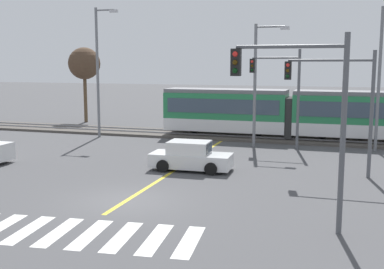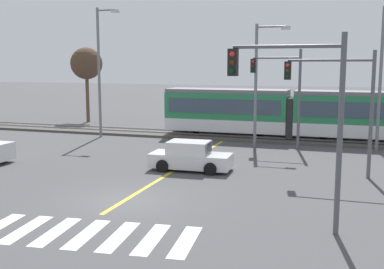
{
  "view_description": "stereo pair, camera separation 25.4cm",
  "coord_description": "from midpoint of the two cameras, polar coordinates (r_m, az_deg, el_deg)",
  "views": [
    {
      "loc": [
        8.26,
        -17.13,
        5.54
      ],
      "look_at": [
        0.27,
        7.96,
        1.6
      ],
      "focal_mm": 45.0,
      "sensor_mm": 36.0,
      "label": 1
    },
    {
      "loc": [
        8.51,
        -17.06,
        5.54
      ],
      "look_at": [
        0.27,
        7.96,
        1.6
      ],
      "focal_mm": 45.0,
      "sensor_mm": 36.0,
      "label": 2
    }
  ],
  "objects": [
    {
      "name": "traffic_light_near_right",
      "position": [
        15.88,
        13.38,
        3.68
      ],
      "size": [
        3.75,
        0.38,
        6.47
      ],
      "color": "#515459",
      "rests_on": "ground"
    },
    {
      "name": "lane_centre_line",
      "position": [
        26.0,
        -1.03,
        -3.79
      ],
      "size": [
        0.2,
        17.6,
        0.01
      ],
      "primitive_type": "cube",
      "color": "gold",
      "rests_on": "ground"
    },
    {
      "name": "traffic_light_far_right",
      "position": [
        31.51,
        10.99,
        5.79
      ],
      "size": [
        3.25,
        0.38,
        6.4
      ],
      "color": "#515459",
      "rests_on": "ground"
    },
    {
      "name": "crosswalk_stripe_4",
      "position": [
        16.36,
        -11.9,
        -11.46
      ],
      "size": [
        0.86,
        2.84,
        0.01
      ],
      "primitive_type": "cube",
      "rotation": [
        0.0,
        0.0,
        0.11
      ],
      "color": "silver",
      "rests_on": "ground"
    },
    {
      "name": "rail_far",
      "position": [
        36.86,
        4.88,
        0.19
      ],
      "size": [
        120.0,
        0.08,
        0.1
      ],
      "primitive_type": "cube",
      "color": "#939399",
      "rests_on": "track_bed"
    },
    {
      "name": "sedan_crossing",
      "position": [
        24.98,
        0.1,
        -2.66
      ],
      "size": [
        4.26,
        2.04,
        1.52
      ],
      "color": "silver",
      "rests_on": "ground"
    },
    {
      "name": "rail_near",
      "position": [
        35.48,
        4.34,
        -0.12
      ],
      "size": [
        120.0,
        0.08,
        0.1
      ],
      "primitive_type": "cube",
      "color": "#939399",
      "rests_on": "track_bed"
    },
    {
      "name": "crosswalk_stripe_7",
      "position": [
        15.38,
        -0.29,
        -12.58
      ],
      "size": [
        0.86,
        2.84,
        0.01
      ],
      "primitive_type": "cube",
      "rotation": [
        0.0,
        0.0,
        0.11
      ],
      "color": "silver",
      "rests_on": "ground"
    },
    {
      "name": "light_rail_tram",
      "position": [
        35.16,
        11.92,
        2.63
      ],
      "size": [
        18.5,
        2.64,
        3.43
      ],
      "color": "silver",
      "rests_on": "track_bed"
    },
    {
      "name": "crosswalk_stripe_2",
      "position": [
        17.33,
        -18.69,
        -10.59
      ],
      "size": [
        0.86,
        2.84,
        0.01
      ],
      "primitive_type": "cube",
      "rotation": [
        0.0,
        0.0,
        0.11
      ],
      "color": "silver",
      "rests_on": "ground"
    },
    {
      "name": "crosswalk_stripe_5",
      "position": [
        15.96,
        -8.21,
        -11.87
      ],
      "size": [
        0.86,
        2.84,
        0.01
      ],
      "primitive_type": "cube",
      "rotation": [
        0.0,
        0.0,
        0.11
      ],
      "color": "silver",
      "rests_on": "ground"
    },
    {
      "name": "bare_tree_far_west",
      "position": [
        46.14,
        -12.24,
        8.17
      ],
      "size": [
        2.95,
        2.95,
        6.95
      ],
      "color": "brown",
      "rests_on": "ground"
    },
    {
      "name": "crosswalk_stripe_3",
      "position": [
        16.81,
        -15.4,
        -11.03
      ],
      "size": [
        0.86,
        2.84,
        0.01
      ],
      "primitive_type": "cube",
      "rotation": [
        0.0,
        0.0,
        0.11
      ],
      "color": "silver",
      "rests_on": "ground"
    },
    {
      "name": "street_lamp_west",
      "position": [
        36.46,
        -10.59,
        7.98
      ],
      "size": [
        1.82,
        0.28,
        9.5
      ],
      "color": "slate",
      "rests_on": "ground"
    },
    {
      "name": "track_bed",
      "position": [
        36.19,
        4.61,
        -0.18
      ],
      "size": [
        120.0,
        4.0,
        0.18
      ],
      "primitive_type": "cube",
      "color": "#4C4742",
      "rests_on": "ground"
    },
    {
      "name": "traffic_light_mid_right",
      "position": [
        24.34,
        17.53,
        4.64
      ],
      "size": [
        4.25,
        0.38,
        6.13
      ],
      "color": "#515459",
      "rests_on": "ground"
    },
    {
      "name": "crosswalk_stripe_6",
      "position": [
        15.64,
        -4.33,
        -12.25
      ],
      "size": [
        0.86,
        2.84,
        0.01
      ],
      "primitive_type": "cube",
      "rotation": [
        0.0,
        0.0,
        0.11
      ],
      "color": "silver",
      "rests_on": "ground"
    },
    {
      "name": "ground_plane",
      "position": [
        19.83,
        -7.67,
        -7.79
      ],
      "size": [
        200.0,
        200.0,
        0.0
      ],
      "primitive_type": "plane",
      "color": "#474749"
    },
    {
      "name": "street_lamp_east",
      "position": [
        32.11,
        22.05,
        7.04
      ],
      "size": [
        2.25,
        0.28,
        8.94
      ],
      "color": "slate",
      "rests_on": "ground"
    },
    {
      "name": "street_lamp_centre",
      "position": [
        31.81,
        8.2,
        6.69
      ],
      "size": [
        2.23,
        0.28,
        8.01
      ],
      "color": "slate",
      "rests_on": "ground"
    }
  ]
}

